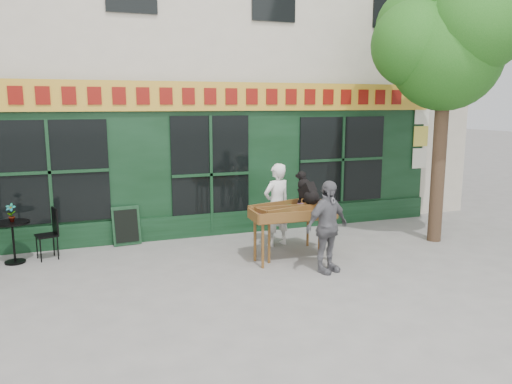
{
  "coord_description": "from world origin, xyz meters",
  "views": [
    {
      "loc": [
        -2.74,
        -7.98,
        2.85
      ],
      "look_at": [
        0.37,
        0.5,
        1.25
      ],
      "focal_mm": 35.0,
      "sensor_mm": 36.0,
      "label": 1
    }
  ],
  "objects_px": {
    "book_cart_center": "(290,212)",
    "man_right": "(327,227)",
    "dog": "(308,187)",
    "book_cart_right": "(293,217)",
    "woman": "(277,205)",
    "bistro_table": "(13,234)"
  },
  "relations": [
    {
      "from": "book_cart_center",
      "to": "book_cart_right",
      "type": "relative_size",
      "value": 1.06
    },
    {
      "from": "book_cart_center",
      "to": "book_cart_right",
      "type": "bearing_deg",
      "value": -121.94
    },
    {
      "from": "book_cart_center",
      "to": "dog",
      "type": "distance_m",
      "value": 0.59
    },
    {
      "from": "book_cart_right",
      "to": "man_right",
      "type": "height_order",
      "value": "man_right"
    },
    {
      "from": "book_cart_right",
      "to": "bistro_table",
      "type": "relative_size",
      "value": 2.0
    },
    {
      "from": "dog",
      "to": "book_cart_right",
      "type": "bearing_deg",
      "value": -157.6
    },
    {
      "from": "bistro_table",
      "to": "dog",
      "type": "bearing_deg",
      "value": -13.39
    },
    {
      "from": "book_cart_center",
      "to": "book_cart_right",
      "type": "distance_m",
      "value": 0.43
    },
    {
      "from": "book_cart_right",
      "to": "book_cart_center",
      "type": "bearing_deg",
      "value": 74.64
    },
    {
      "from": "dog",
      "to": "bistro_table",
      "type": "bearing_deg",
      "value": 151.64
    },
    {
      "from": "dog",
      "to": "book_cart_right",
      "type": "height_order",
      "value": "dog"
    },
    {
      "from": "dog",
      "to": "bistro_table",
      "type": "height_order",
      "value": "dog"
    },
    {
      "from": "dog",
      "to": "woman",
      "type": "distance_m",
      "value": 0.9
    },
    {
      "from": "dog",
      "to": "man_right",
      "type": "xyz_separation_m",
      "value": [
        -0.18,
        -1.11,
        -0.5
      ]
    },
    {
      "from": "book_cart_center",
      "to": "bistro_table",
      "type": "relative_size",
      "value": 2.12
    },
    {
      "from": "book_cart_right",
      "to": "bistro_table",
      "type": "xyz_separation_m",
      "value": [
        -4.77,
        1.61,
        -0.28
      ]
    },
    {
      "from": "book_cart_center",
      "to": "dog",
      "type": "xyz_separation_m",
      "value": [
        0.35,
        -0.05,
        0.47
      ]
    },
    {
      "from": "book_cart_right",
      "to": "man_right",
      "type": "relative_size",
      "value": 0.96
    },
    {
      "from": "woman",
      "to": "book_cart_right",
      "type": "height_order",
      "value": "woman"
    },
    {
      "from": "book_cart_center",
      "to": "man_right",
      "type": "relative_size",
      "value": 1.02
    },
    {
      "from": "dog",
      "to": "man_right",
      "type": "bearing_deg",
      "value": -113.96
    },
    {
      "from": "book_cart_center",
      "to": "man_right",
      "type": "distance_m",
      "value": 1.18
    }
  ]
}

